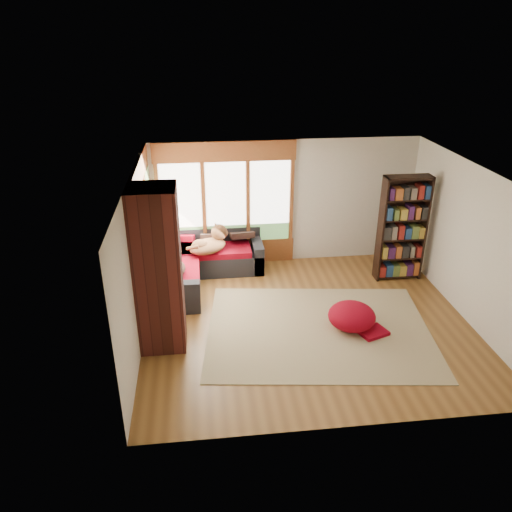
{
  "coord_description": "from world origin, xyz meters",
  "views": [
    {
      "loc": [
        -1.72,
        -7.15,
        4.67
      ],
      "look_at": [
        -0.79,
        0.72,
        0.95
      ],
      "focal_mm": 35.0,
      "sensor_mm": 36.0,
      "label": 1
    }
  ],
  "objects_px": {
    "bookshelf": "(402,229)",
    "pouf": "(352,315)",
    "brick_chimney": "(158,270)",
    "dog_brindle": "(173,263)",
    "sectional_sofa": "(192,268)",
    "dog_tan": "(210,241)",
    "area_rug": "(319,330)"
  },
  "relations": [
    {
      "from": "bookshelf",
      "to": "pouf",
      "type": "bearing_deg",
      "value": -130.6
    },
    {
      "from": "dog_tan",
      "to": "dog_brindle",
      "type": "relative_size",
      "value": 1.28
    },
    {
      "from": "brick_chimney",
      "to": "pouf",
      "type": "relative_size",
      "value": 3.27
    },
    {
      "from": "bookshelf",
      "to": "dog_brindle",
      "type": "height_order",
      "value": "bookshelf"
    },
    {
      "from": "dog_brindle",
      "to": "area_rug",
      "type": "bearing_deg",
      "value": -124.92
    },
    {
      "from": "dog_tan",
      "to": "dog_brindle",
      "type": "bearing_deg",
      "value": -162.27
    },
    {
      "from": "area_rug",
      "to": "pouf",
      "type": "distance_m",
      "value": 0.6
    },
    {
      "from": "pouf",
      "to": "dog_brindle",
      "type": "xyz_separation_m",
      "value": [
        -2.97,
        1.34,
        0.5
      ]
    },
    {
      "from": "brick_chimney",
      "to": "area_rug",
      "type": "distance_m",
      "value": 2.85
    },
    {
      "from": "bookshelf",
      "to": "pouf",
      "type": "distance_m",
      "value": 2.35
    },
    {
      "from": "pouf",
      "to": "dog_brindle",
      "type": "bearing_deg",
      "value": 155.74
    },
    {
      "from": "brick_chimney",
      "to": "dog_brindle",
      "type": "distance_m",
      "value": 1.54
    },
    {
      "from": "dog_tan",
      "to": "dog_brindle",
      "type": "distance_m",
      "value": 1.09
    },
    {
      "from": "sectional_sofa",
      "to": "area_rug",
      "type": "distance_m",
      "value": 2.91
    },
    {
      "from": "bookshelf",
      "to": "dog_brindle",
      "type": "relative_size",
      "value": 2.88
    },
    {
      "from": "brick_chimney",
      "to": "pouf",
      "type": "height_order",
      "value": "brick_chimney"
    },
    {
      "from": "bookshelf",
      "to": "pouf",
      "type": "xyz_separation_m",
      "value": [
        -1.43,
        -1.67,
        -0.82
      ]
    },
    {
      "from": "sectional_sofa",
      "to": "area_rug",
      "type": "relative_size",
      "value": 0.6
    },
    {
      "from": "brick_chimney",
      "to": "dog_brindle",
      "type": "height_order",
      "value": "brick_chimney"
    },
    {
      "from": "sectional_sofa",
      "to": "brick_chimney",
      "type": "bearing_deg",
      "value": -105.68
    },
    {
      "from": "sectional_sofa",
      "to": "bookshelf",
      "type": "height_order",
      "value": "bookshelf"
    },
    {
      "from": "brick_chimney",
      "to": "sectional_sofa",
      "type": "height_order",
      "value": "brick_chimney"
    },
    {
      "from": "area_rug",
      "to": "dog_tan",
      "type": "bearing_deg",
      "value": 127.77
    },
    {
      "from": "sectional_sofa",
      "to": "dog_tan",
      "type": "height_order",
      "value": "dog_tan"
    },
    {
      "from": "bookshelf",
      "to": "dog_tan",
      "type": "height_order",
      "value": "bookshelf"
    },
    {
      "from": "pouf",
      "to": "brick_chimney",
      "type": "bearing_deg",
      "value": -178.46
    },
    {
      "from": "bookshelf",
      "to": "dog_tan",
      "type": "xyz_separation_m",
      "value": [
        -3.7,
        0.5,
        -0.28
      ]
    },
    {
      "from": "bookshelf",
      "to": "pouf",
      "type": "relative_size",
      "value": 2.64
    },
    {
      "from": "brick_chimney",
      "to": "pouf",
      "type": "xyz_separation_m",
      "value": [
        3.11,
        0.08,
        -1.07
      ]
    },
    {
      "from": "area_rug",
      "to": "bookshelf",
      "type": "xyz_separation_m",
      "value": [
        2.0,
        1.7,
        1.05
      ]
    },
    {
      "from": "brick_chimney",
      "to": "dog_brindle",
      "type": "xyz_separation_m",
      "value": [
        0.14,
        1.42,
        -0.57
      ]
    },
    {
      "from": "sectional_sofa",
      "to": "bookshelf",
      "type": "relative_size",
      "value": 1.05
    }
  ]
}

